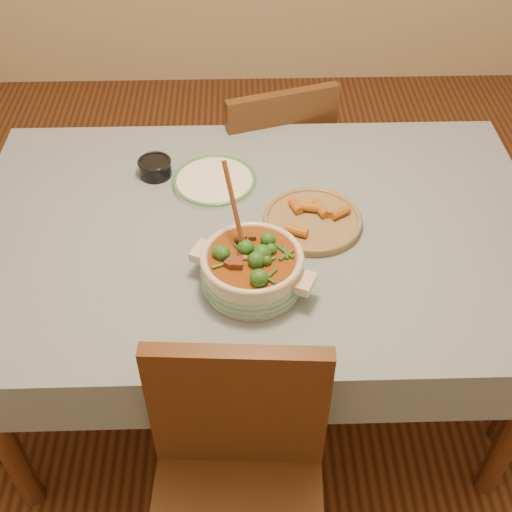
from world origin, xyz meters
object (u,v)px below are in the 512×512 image
Objects in this scene: dining_table at (257,250)px; chair_far at (271,166)px; condiment_bowl at (155,167)px; white_plate at (215,181)px; chair_near at (237,487)px; stew_casserole at (252,267)px; fried_plate at (313,219)px.

dining_table is 1.92× the size of chair_far.
white_plate is at bearing -15.88° from condiment_bowl.
white_plate is 0.91m from chair_near.
chair_near is at bearing -96.15° from stew_casserole.
white_plate reaches higher than dining_table.
white_plate is at bearing 121.77° from dining_table.
white_plate is 0.34× the size of chair_near.
chair_far reaches higher than dining_table.
dining_table is 0.19m from fried_plate.
chair_near reaches higher than white_plate.
chair_near is (-0.23, -0.68, -0.26)m from fried_plate.
dining_table is 0.43m from condiment_bowl.
condiment_bowl is 0.63m from chair_far.
fried_plate is at bearing 2.61° from dining_table.
chair_far is (0.07, 0.65, -0.17)m from dining_table.
dining_table is at bearing 87.59° from chair_near.
white_plate is at bearing 103.75° from stew_casserole.
condiment_bowl is 1.00m from chair_near.
stew_casserole is at bearing -127.40° from fried_plate.
dining_table is 0.69m from chair_near.
chair_near is (-0.14, -1.32, 0.02)m from chair_far.
chair_far is at bearing 83.86° from stew_casserole.
fried_plate is at bearing 80.58° from chair_far.
fried_plate is (0.47, -0.25, -0.01)m from condiment_bowl.
chair_far is (0.20, 0.45, -0.27)m from white_plate.
fried_plate is at bearing -34.58° from white_plate.
condiment_bowl is at bearing 140.60° from dining_table.
fried_plate is 0.32× the size of chair_near.
fried_plate is at bearing 52.60° from stew_casserole.
chair_near is (0.25, -0.93, -0.28)m from condiment_bowl.
chair_near reaches higher than condiment_bowl.
stew_casserole is at bearing -58.92° from condiment_bowl.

